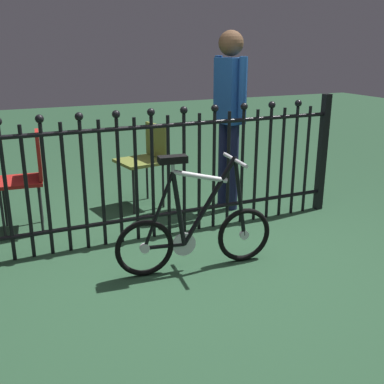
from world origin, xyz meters
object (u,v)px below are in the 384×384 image
(chair_olive, at_px, (146,156))
(bicycle, at_px, (196,230))
(chair_red, at_px, (28,172))
(person_visitor, at_px, (230,105))

(chair_olive, bearing_deg, bicycle, -94.88)
(chair_red, relative_size, person_visitor, 0.51)
(bicycle, height_order, person_visitor, person_visitor)
(chair_red, bearing_deg, chair_olive, 10.79)
(person_visitor, bearing_deg, chair_olive, 151.75)
(chair_olive, relative_size, person_visitor, 0.48)
(bicycle, bearing_deg, chair_olive, 85.12)
(bicycle, height_order, chair_olive, bicycle)
(bicycle, xyz_separation_m, person_visitor, (0.86, 1.12, 0.75))
(bicycle, bearing_deg, chair_red, 128.76)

